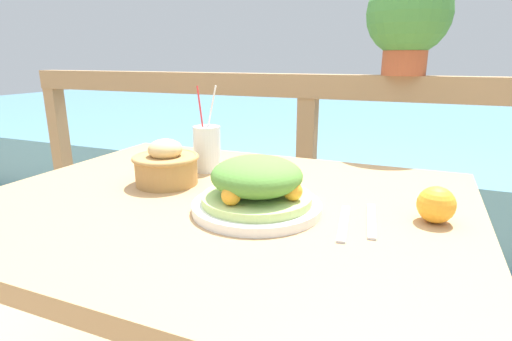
# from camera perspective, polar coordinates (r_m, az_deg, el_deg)

# --- Properties ---
(patio_table) EXTENTS (1.14, 0.91, 0.73)m
(patio_table) POSITION_cam_1_polar(r_m,az_deg,el_deg) (0.98, -4.83, -8.95)
(patio_table) COLOR tan
(patio_table) RESTS_ON ground_plane
(railing_fence) EXTENTS (2.80, 0.08, 0.99)m
(railing_fence) POSITION_cam_1_polar(r_m,az_deg,el_deg) (1.62, 7.31, 4.92)
(railing_fence) COLOR #937551
(railing_fence) RESTS_ON ground_plane
(sea_backdrop) EXTENTS (12.00, 4.00, 0.46)m
(sea_backdrop) POSITION_cam_1_polar(r_m,az_deg,el_deg) (4.14, 16.40, 3.67)
(sea_backdrop) COLOR #568EA8
(sea_backdrop) RESTS_ON ground_plane
(salad_plate) EXTENTS (0.28, 0.28, 0.12)m
(salad_plate) POSITION_cam_1_polar(r_m,az_deg,el_deg) (0.85, 0.11, -2.53)
(salad_plate) COLOR white
(salad_plate) RESTS_ON patio_table
(drink_glass) EXTENTS (0.08, 0.08, 0.25)m
(drink_glass) POSITION_cam_1_polar(r_m,az_deg,el_deg) (1.17, -7.00, 3.16)
(drink_glass) COLOR silver
(drink_glass) RESTS_ON patio_table
(bread_basket) EXTENTS (0.17, 0.17, 0.12)m
(bread_basket) POSITION_cam_1_polar(r_m,az_deg,el_deg) (1.06, -12.71, 0.74)
(bread_basket) COLOR #AD7F47
(bread_basket) RESTS_ON patio_table
(potted_plant) EXTENTS (0.28, 0.28, 0.35)m
(potted_plant) POSITION_cam_1_polar(r_m,az_deg,el_deg) (1.55, 20.95, 19.74)
(potted_plant) COLOR #A34C2D
(potted_plant) RESTS_ON railing_fence
(fork) EXTENTS (0.04, 0.18, 0.00)m
(fork) POSITION_cam_1_polar(r_m,az_deg,el_deg) (0.82, 12.41, -7.32)
(fork) COLOR silver
(fork) RESTS_ON patio_table
(knife) EXTENTS (0.04, 0.18, 0.00)m
(knife) POSITION_cam_1_polar(r_m,az_deg,el_deg) (0.85, 16.17, -6.85)
(knife) COLOR silver
(knife) RESTS_ON patio_table
(orange_near_basket) EXTENTS (0.07, 0.07, 0.07)m
(orange_near_basket) POSITION_cam_1_polar(r_m,az_deg,el_deg) (0.88, 24.34, -4.47)
(orange_near_basket) COLOR #F9A328
(orange_near_basket) RESTS_ON patio_table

